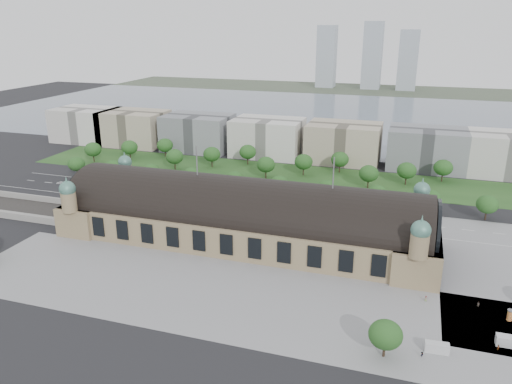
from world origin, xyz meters
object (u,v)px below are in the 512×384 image
(parked_car_4, at_px, (155,207))
(van_east, at_px, (508,341))
(parked_car_2, at_px, (182,206))
(parked_car_3, at_px, (143,202))
(advertising_column, at_px, (510,315))
(bus_west, at_px, (227,208))
(traffic_car_2, at_px, (127,195))
(parked_car_5, at_px, (155,206))
(bus_east, at_px, (345,222))
(traffic_car_0, at_px, (60,183))
(pedestrian_1, at_px, (498,348))
(petrol_station, at_px, (192,176))
(parked_car_6, at_px, (176,206))
(traffic_car_1, at_px, (96,183))
(parked_car_1, at_px, (119,202))
(traffic_car_5, at_px, (388,215))
(van_south, at_px, (436,348))
(parked_car_0, at_px, (112,200))
(pedestrian_4, at_px, (422,355))
(pedestrian_2, at_px, (478,304))
(traffic_car_6, at_px, (404,223))
(pedestrian_0, at_px, (426,299))
(bus_mid, at_px, (283,214))

(parked_car_4, height_order, van_east, van_east)
(parked_car_2, distance_m, parked_car_3, 20.18)
(advertising_column, bearing_deg, bus_west, 152.61)
(traffic_car_2, bearing_deg, parked_car_5, 64.03)
(parked_car_4, xyz_separation_m, bus_east, (89.17, 6.00, 0.91))
(traffic_car_0, height_order, pedestrian_1, pedestrian_1)
(petrol_station, relative_size, parked_car_6, 2.53)
(parked_car_2, relative_size, parked_car_5, 1.01)
(traffic_car_1, relative_size, parked_car_1, 0.90)
(parked_car_2, height_order, parked_car_4, parked_car_4)
(traffic_car_2, bearing_deg, traffic_car_5, 94.85)
(traffic_car_0, xyz_separation_m, pedestrian_1, (209.60, -86.09, 0.20))
(parked_car_2, height_order, advertising_column, advertising_column)
(parked_car_5, relative_size, parked_car_6, 0.83)
(parked_car_5, relative_size, van_south, 0.72)
(parked_car_0, relative_size, bus_east, 0.40)
(petrol_station, distance_m, parked_car_2, 42.55)
(bus_east, bearing_deg, pedestrian_4, -159.01)
(parked_car_2, bearing_deg, advertising_column, 40.29)
(van_south, bearing_deg, van_east, 21.77)
(parked_car_2, bearing_deg, traffic_car_5, 73.97)
(parked_car_1, height_order, advertising_column, advertising_column)
(traffic_car_5, distance_m, pedestrian_2, 76.46)
(pedestrian_1, bearing_deg, bus_east, 78.84)
(traffic_car_1, relative_size, van_south, 0.72)
(traffic_car_6, bearing_deg, van_east, 18.88)
(bus_west, distance_m, pedestrian_4, 121.50)
(bus_west, xyz_separation_m, van_south, (91.01, -80.68, -0.35))
(traffic_car_6, distance_m, bus_east, 26.47)
(van_east, bearing_deg, traffic_car_0, 157.99)
(traffic_car_6, distance_m, pedestrian_0, 64.44)
(traffic_car_2, distance_m, pedestrian_2, 170.90)
(traffic_car_2, bearing_deg, parked_car_1, 11.87)
(parked_car_2, relative_size, van_south, 0.72)
(petrol_station, distance_m, bus_west, 52.57)
(traffic_car_1, distance_m, bus_east, 138.96)
(parked_car_4, relative_size, van_east, 0.62)
(pedestrian_2, bearing_deg, bus_west, 14.14)
(bus_east, xyz_separation_m, pedestrian_0, (33.82, -54.58, -0.67))
(bus_mid, bearing_deg, traffic_car_0, 85.79)
(traffic_car_5, relative_size, van_east, 0.57)
(parked_car_3, relative_size, bus_west, 0.40)
(bus_mid, xyz_separation_m, pedestrian_1, (80.27, -74.90, -0.92))
(parked_car_3, height_order, parked_car_5, parked_car_3)
(parked_car_0, relative_size, parked_car_4, 1.09)
(parked_car_2, bearing_deg, bus_east, 64.40)
(bus_east, relative_size, pedestrian_2, 6.02)
(van_east, bearing_deg, bus_west, 146.18)
(petrol_station, height_order, van_east, petrol_station)
(traffic_car_2, height_order, bus_east, bus_east)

